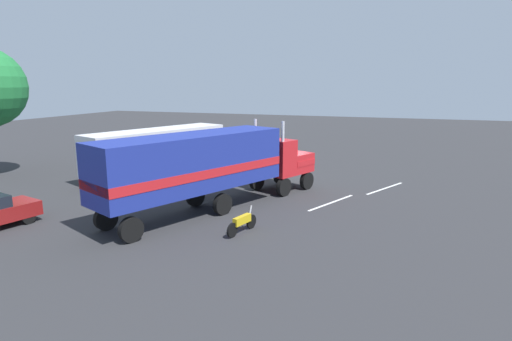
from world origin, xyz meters
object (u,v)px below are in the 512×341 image
object	(u,v)px
person_bystander	(201,183)
parked_bus	(158,148)
semi_truck	(209,163)
motorcycle	(242,222)

from	to	relation	value
person_bystander	parked_bus	xyz separation A→B (m)	(4.34, 5.69, 1.17)
semi_truck	parked_bus	size ratio (longest dim) A/B	1.25
parked_bus	semi_truck	bearing A→B (deg)	-131.24
parked_bus	motorcycle	xyz separation A→B (m)	(-9.07, -10.17, -1.58)
motorcycle	parked_bus	bearing A→B (deg)	48.29
semi_truck	motorcycle	xyz separation A→B (m)	(-2.70, -2.91, -2.04)
semi_truck	person_bystander	xyz separation A→B (m)	(2.03, 1.57, -1.63)
semi_truck	motorcycle	size ratio (longest dim) A/B	6.77
person_bystander	semi_truck	bearing A→B (deg)	-142.21
parked_bus	motorcycle	distance (m)	13.72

